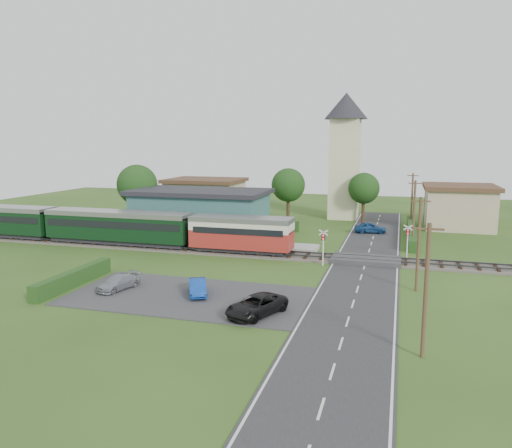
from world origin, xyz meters
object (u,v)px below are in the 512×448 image
(station_building, at_px, (200,212))
(church_tower, at_px, (345,146))
(house_east, at_px, (459,206))
(pedestrian_far, at_px, (120,228))
(car_park_blue, at_px, (198,287))
(train, at_px, (92,224))
(crossing_signal_far, at_px, (408,237))
(house_west, at_px, (205,197))
(equipment_hut, at_px, (115,224))
(car_park_dark, at_px, (256,305))
(pedestrian_near, at_px, (244,234))
(car_on_road, at_px, (370,228))
(car_park_silver, at_px, (118,282))
(crossing_signal_near, at_px, (323,242))

(station_building, relative_size, church_tower, 0.91)
(house_east, distance_m, pedestrian_far, 41.89)
(car_park_blue, bearing_deg, train, 117.83)
(train, xyz_separation_m, crossing_signal_far, (32.36, 2.39, -0.04))
(church_tower, height_order, house_west, church_tower)
(equipment_hut, distance_m, car_park_blue, 23.97)
(car_park_dark, relative_size, pedestrian_near, 2.80)
(house_east, xyz_separation_m, car_on_road, (-10.52, -7.05, -2.10))
(car_park_dark, xyz_separation_m, pedestrian_far, (-21.58, 19.41, 0.62))
(crossing_signal_far, bearing_deg, car_park_blue, -132.26)
(car_park_silver, bearing_deg, house_west, 116.32)
(church_tower, distance_m, car_park_dark, 43.56)
(crossing_signal_far, bearing_deg, pedestrian_near, 175.71)
(car_park_blue, relative_size, pedestrian_near, 2.09)
(house_west, bearing_deg, train, -99.29)
(church_tower, relative_size, pedestrian_near, 10.88)
(equipment_hut, height_order, car_park_silver, equipment_hut)
(train, height_order, church_tower, church_tower)
(equipment_hut, relative_size, train, 0.06)
(crossing_signal_near, distance_m, car_park_silver, 17.86)
(crossing_signal_far, bearing_deg, equipment_hut, 178.54)
(car_on_road, xyz_separation_m, car_park_blue, (-10.40, -28.54, -0.06))
(house_west, bearing_deg, house_east, -1.64)
(train, distance_m, pedestrian_far, 3.39)
(equipment_hut, bearing_deg, car_park_dark, -41.43)
(house_west, height_order, car_park_blue, house_west)
(pedestrian_near, bearing_deg, equipment_hut, 9.54)
(train, xyz_separation_m, house_west, (3.76, 23.00, 0.61))
(house_east, height_order, car_park_dark, house_east)
(car_on_road, distance_m, pedestrian_near, 16.75)
(equipment_hut, xyz_separation_m, house_east, (38.00, 18.80, 1.05))
(train, bearing_deg, car_park_dark, -35.55)
(station_building, height_order, car_park_silver, station_building)
(station_building, xyz_separation_m, church_tower, (15.00, 17.01, 7.53))
(car_park_silver, bearing_deg, car_park_dark, 1.93)
(house_west, relative_size, house_east, 1.23)
(equipment_hut, distance_m, pedestrian_far, 0.90)
(crossing_signal_far, xyz_separation_m, car_park_dark, (-9.28, -18.89, -1.43))
(crossing_signal_near, bearing_deg, car_park_dark, -98.38)
(crossing_signal_near, relative_size, car_park_blue, 0.97)
(equipment_hut, height_order, crossing_signal_far, crossing_signal_far)
(church_tower, distance_m, house_west, 21.55)
(equipment_hut, bearing_deg, crossing_signal_far, -1.46)
(station_building, height_order, crossing_signal_far, station_building)
(train, height_order, house_west, house_west)
(church_tower, relative_size, crossing_signal_far, 5.37)
(car_on_road, bearing_deg, train, 109.27)
(car_on_road, bearing_deg, house_east, -64.83)
(house_east, xyz_separation_m, pedestrian_far, (-37.26, -19.09, -1.46))
(car_park_dark, bearing_deg, car_park_silver, -168.79)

